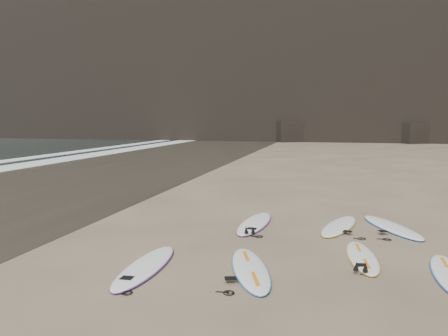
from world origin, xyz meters
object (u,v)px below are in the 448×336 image
Objects in this scene: surfboard_0 at (145,266)px; surfboard_2 at (362,257)px; surfboard_1 at (250,268)px; surfboard_6 at (339,226)px; surfboard_5 at (255,223)px; surfboard_7 at (392,227)px.

surfboard_2 is at bearing 20.16° from surfboard_0.
surfboard_1 is 1.14× the size of surfboard_2.
surfboard_6 is (1.65, 3.74, -0.00)m from surfboard_1.
surfboard_5 reaches higher than surfboard_1.
surfboard_7 is (2.96, 3.94, 0.00)m from surfboard_1.
surfboard_7 is (0.90, 2.71, 0.01)m from surfboard_2.
surfboard_7 is (3.48, 0.43, -0.00)m from surfboard_5.
surfboard_5 is at bearing 133.46° from surfboard_2.
surfboard_6 is (2.17, 0.23, -0.00)m from surfboard_5.
surfboard_0 is at bearing 171.82° from surfboard_1.
surfboard_2 is at bearing -65.55° from surfboard_6.
surfboard_6 is (3.59, 4.08, -0.00)m from surfboard_0.
surfboard_5 is at bearing 80.09° from surfboard_1.
surfboard_6 reaches higher than surfboard_2.
surfboard_5 reaches higher than surfboard_2.
surfboard_7 is at bearing 39.75° from surfboard_0.
surfboard_0 is 4.11m from surfboard_5.
surfboard_7 is at bearing 66.36° from surfboard_2.
surfboard_6 is at bearing 47.24° from surfboard_0.
surfboard_2 is at bearing -37.49° from surfboard_5.
surfboard_0 is 5.44m from surfboard_6.
surfboard_0 is 6.51m from surfboard_7.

